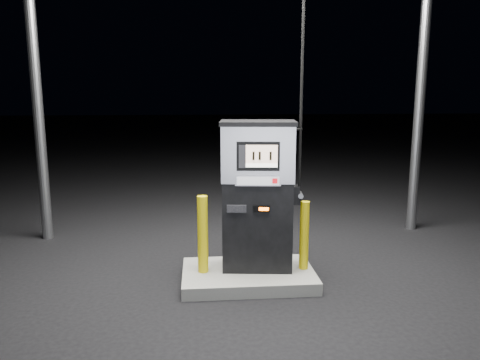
{
  "coord_description": "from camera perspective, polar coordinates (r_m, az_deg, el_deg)",
  "views": [
    {
      "loc": [
        -0.58,
        -5.38,
        2.32
      ],
      "look_at": [
        -0.1,
        0.0,
        1.28
      ],
      "focal_mm": 35.0,
      "sensor_mm": 36.0,
      "label": 1
    }
  ],
  "objects": [
    {
      "name": "bollard_left",
      "position": [
        5.64,
        -4.56,
        -6.63
      ],
      "size": [
        0.13,
        0.13,
        0.94
      ],
      "primitive_type": "cylinder",
      "rotation": [
        0.0,
        0.0,
        0.03
      ],
      "color": "#D8C10C",
      "rests_on": "pump_island"
    },
    {
      "name": "fuel_dispenser",
      "position": [
        5.66,
        2.19,
        -1.72
      ],
      "size": [
        1.02,
        0.63,
        3.76
      ],
      "rotation": [
        0.0,
        0.0,
        -0.11
      ],
      "color": "black",
      "rests_on": "pump_island"
    },
    {
      "name": "ground",
      "position": [
        5.89,
        1.01,
        -12.26
      ],
      "size": [
        80.0,
        80.0,
        0.0
      ],
      "primitive_type": "plane",
      "color": "black",
      "rests_on": "ground"
    },
    {
      "name": "pump_island",
      "position": [
        5.86,
        1.01,
        -11.59
      ],
      "size": [
        1.6,
        1.0,
        0.15
      ],
      "primitive_type": "cube",
      "color": "slate",
      "rests_on": "ground"
    },
    {
      "name": "bollard_right",
      "position": [
        5.8,
        7.83,
        -6.71
      ],
      "size": [
        0.12,
        0.12,
        0.85
      ],
      "primitive_type": "cylinder",
      "rotation": [
        0.0,
        0.0,
        -0.05
      ],
      "color": "#D8C10C",
      "rests_on": "pump_island"
    }
  ]
}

